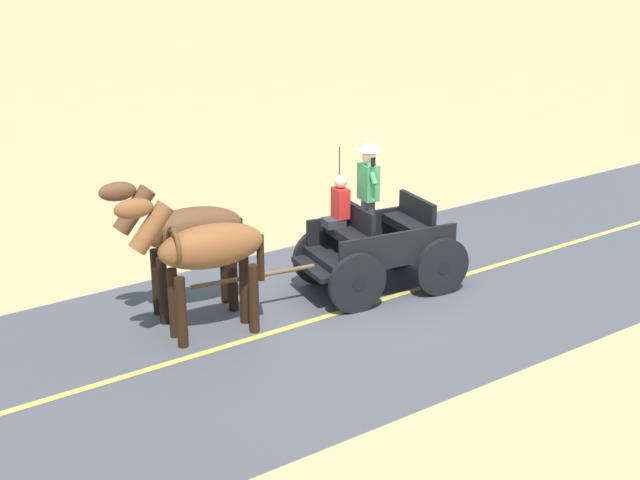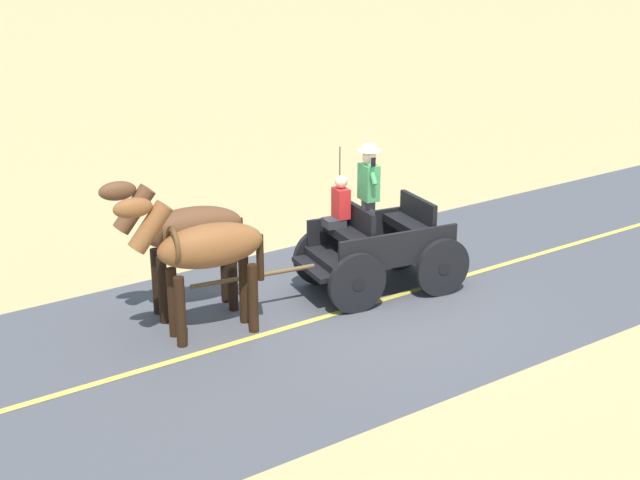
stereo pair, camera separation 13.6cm
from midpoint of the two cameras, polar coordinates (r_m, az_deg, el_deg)
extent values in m
plane|color=tan|center=(13.95, 3.94, -4.06)|extent=(200.00, 200.00, 0.00)
cube|color=#4C4C51|center=(13.95, 3.94, -4.04)|extent=(5.81, 160.00, 0.01)
cube|color=#DBCC4C|center=(13.95, 3.94, -4.02)|extent=(0.12, 160.00, 0.00)
cube|color=black|center=(14.21, 4.25, -0.74)|extent=(1.54, 2.37, 0.12)
cube|color=black|center=(13.65, 5.45, -0.39)|extent=(0.40, 2.07, 0.44)
cube|color=black|center=(14.59, 3.18, 0.99)|extent=(0.40, 2.07, 0.44)
cube|color=black|center=(13.72, -0.21, -1.90)|extent=(1.10, 0.41, 0.08)
cube|color=black|center=(14.87, 8.27, -0.70)|extent=(0.74, 0.32, 0.06)
cube|color=black|center=(13.81, 2.10, 0.36)|extent=(1.07, 0.52, 0.14)
cube|color=black|center=(13.82, 2.78, 1.33)|extent=(1.02, 0.25, 0.44)
cube|color=black|center=(14.32, 6.01, 0.98)|extent=(1.07, 0.52, 0.14)
cube|color=black|center=(14.35, 6.66, 1.91)|extent=(1.02, 0.25, 0.44)
cylinder|color=black|center=(13.40, 2.72, -2.83)|extent=(0.26, 0.96, 0.96)
cylinder|color=black|center=(13.40, 2.72, -2.83)|extent=(0.15, 0.23, 0.21)
cylinder|color=black|center=(14.48, 0.31, -1.06)|extent=(0.26, 0.96, 0.96)
cylinder|color=black|center=(14.48, 0.31, -1.06)|extent=(0.15, 0.23, 0.21)
cylinder|color=black|center=(14.14, 8.25, -1.78)|extent=(0.26, 0.96, 0.96)
cylinder|color=black|center=(14.14, 8.25, -1.78)|extent=(0.15, 0.23, 0.21)
cylinder|color=black|center=(15.17, 5.56, -0.17)|extent=(0.26, 0.96, 0.96)
cylinder|color=black|center=(15.17, 5.56, -0.17)|extent=(0.15, 0.23, 0.21)
cylinder|color=brown|center=(13.34, -4.02, -2.35)|extent=(0.40, 1.98, 0.07)
cylinder|color=black|center=(13.85, 1.57, 3.46)|extent=(0.02, 0.02, 1.30)
cylinder|color=#2D2D33|center=(13.76, 3.41, 0.85)|extent=(0.22, 0.22, 0.90)
cube|color=#387F47|center=(13.55, 3.47, 3.77)|extent=(0.37, 0.27, 0.56)
sphere|color=beige|center=(13.44, 3.51, 5.41)|extent=(0.22, 0.22, 0.22)
cylinder|color=beige|center=(13.42, 3.52, 5.82)|extent=(0.36, 0.36, 0.01)
cylinder|color=beige|center=(13.41, 3.52, 6.03)|extent=(0.20, 0.20, 0.10)
cylinder|color=#387F47|center=(13.33, 3.71, 4.30)|extent=(0.27, 0.12, 0.32)
cube|color=black|center=(13.22, 3.78, 5.06)|extent=(0.03, 0.07, 0.14)
cube|color=#2D2D33|center=(13.92, 1.20, 1.14)|extent=(0.33, 0.36, 0.14)
cube|color=red|center=(13.88, 1.65, 2.42)|extent=(0.33, 0.25, 0.48)
sphere|color=beige|center=(13.78, 1.66, 3.81)|extent=(0.20, 0.20, 0.20)
ellipsoid|color=brown|center=(12.44, -6.80, -0.36)|extent=(0.80, 1.63, 0.64)
cylinder|color=black|center=(12.45, -8.74, -4.65)|extent=(0.15, 0.15, 1.05)
cylinder|color=black|center=(12.77, -9.24, -4.04)|extent=(0.15, 0.15, 1.05)
cylinder|color=black|center=(12.77, -4.06, -3.81)|extent=(0.15, 0.15, 1.05)
cylinder|color=black|center=(13.08, -4.66, -3.24)|extent=(0.15, 0.15, 1.05)
cylinder|color=brown|center=(12.08, -10.64, 0.83)|extent=(0.36, 0.68, 0.73)
ellipsoid|color=brown|center=(11.94, -11.75, 2.05)|extent=(0.30, 0.57, 0.28)
cube|color=black|center=(12.08, -10.56, 1.00)|extent=(0.14, 0.51, 0.56)
cylinder|color=black|center=(12.79, -3.62, -1.14)|extent=(0.11, 0.11, 0.70)
torus|color=brown|center=(12.26, -9.22, -0.39)|extent=(0.55, 0.15, 0.55)
ellipsoid|color=brown|center=(13.22, -8.01, 0.80)|extent=(0.83, 1.64, 0.64)
cylinder|color=black|center=(13.22, -9.88, -3.22)|extent=(0.15, 0.15, 1.05)
cylinder|color=black|center=(13.55, -10.28, -2.67)|extent=(0.15, 0.15, 1.05)
cylinder|color=black|center=(13.50, -5.40, -2.51)|extent=(0.15, 0.15, 1.05)
cylinder|color=black|center=(13.82, -5.90, -1.99)|extent=(0.15, 0.15, 1.05)
cylinder|color=brown|center=(12.90, -11.68, 1.97)|extent=(0.37, 0.68, 0.73)
ellipsoid|color=brown|center=(12.77, -12.73, 3.13)|extent=(0.31, 0.57, 0.28)
cube|color=black|center=(12.90, -11.61, 2.13)|extent=(0.15, 0.50, 0.56)
cylinder|color=black|center=(13.53, -4.95, 0.01)|extent=(0.11, 0.11, 0.70)
torus|color=brown|center=(13.06, -10.32, 0.80)|extent=(0.55, 0.17, 0.55)
camera|label=1|loc=(0.07, -89.71, 0.10)|focal=49.24mm
camera|label=2|loc=(0.07, 90.29, -0.10)|focal=49.24mm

